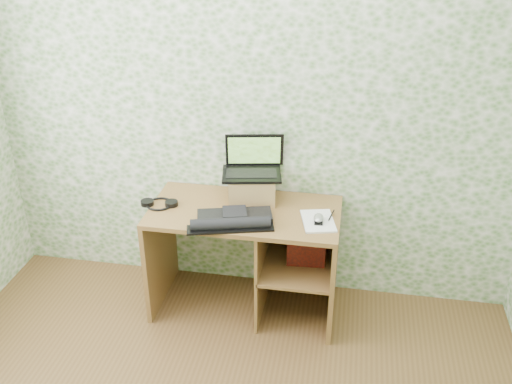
% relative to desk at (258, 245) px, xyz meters
% --- Properties ---
extents(wall_back, '(3.50, 0.00, 3.50)m').
position_rel_desk_xyz_m(wall_back, '(-0.08, 0.28, 0.82)').
color(wall_back, silver).
rests_on(wall_back, ground).
extents(desk, '(1.20, 0.60, 0.75)m').
position_rel_desk_xyz_m(desk, '(0.00, 0.00, 0.00)').
color(desk, brown).
rests_on(desk, floor).
extents(riser, '(0.33, 0.29, 0.18)m').
position_rel_desk_xyz_m(riser, '(-0.06, 0.12, 0.36)').
color(riser, '#A47C49').
rests_on(riser, desk).
extents(laptop, '(0.41, 0.33, 0.25)m').
position_rel_desk_xyz_m(laptop, '(-0.06, 0.16, 0.50)').
color(laptop, black).
rests_on(laptop, riser).
extents(keyboard, '(0.52, 0.38, 0.07)m').
position_rel_desk_xyz_m(keyboard, '(-0.12, -0.20, 0.29)').
color(keyboard, black).
rests_on(keyboard, desk).
extents(headphones, '(0.24, 0.19, 0.03)m').
position_rel_desk_xyz_m(headphones, '(-0.63, -0.06, 0.28)').
color(headphones, black).
rests_on(headphones, desk).
extents(notepad, '(0.24, 0.30, 0.01)m').
position_rel_desk_xyz_m(notepad, '(0.39, -0.10, 0.28)').
color(notepad, white).
rests_on(notepad, desk).
extents(mouse, '(0.07, 0.10, 0.03)m').
position_rel_desk_xyz_m(mouse, '(0.39, -0.11, 0.30)').
color(mouse, '#B4B4B7').
rests_on(mouse, notepad).
extents(pen, '(0.03, 0.13, 0.01)m').
position_rel_desk_xyz_m(pen, '(0.46, -0.03, 0.29)').
color(pen, black).
rests_on(pen, notepad).
extents(red_box, '(0.25, 0.09, 0.29)m').
position_rel_desk_xyz_m(red_box, '(0.32, -0.03, 0.05)').
color(red_box, maroon).
rests_on(red_box, desk).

